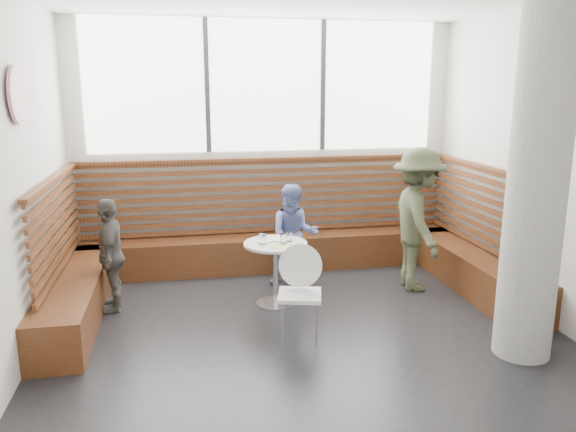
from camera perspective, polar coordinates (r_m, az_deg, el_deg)
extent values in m
cube|color=silver|center=(5.01, 2.20, 4.16)|extent=(5.00, 5.00, 3.20)
cube|color=black|center=(5.48, 2.05, -12.56)|extent=(5.00, 5.00, 0.01)
cube|color=white|center=(7.38, -2.26, 13.05)|extent=(4.50, 0.02, 1.65)
cube|color=#3F3F42|center=(7.28, -8.23, 12.94)|extent=(0.06, 0.04, 1.65)
cube|color=#3F3F42|center=(7.51, 3.57, 13.04)|extent=(0.06, 0.04, 1.65)
cube|color=#482612|center=(7.47, -1.84, -3.67)|extent=(5.00, 0.50, 0.45)
cube|color=#482612|center=(6.53, -20.38, -7.01)|extent=(0.50, 2.50, 0.45)
cube|color=#482612|center=(7.27, 17.35, -4.75)|extent=(0.50, 2.50, 0.45)
cube|color=#4E2813|center=(7.46, -2.10, 2.04)|extent=(4.88, 0.08, 0.98)
cube|color=#4E2813|center=(6.36, -22.40, -0.88)|extent=(0.08, 2.38, 0.98)
cube|color=#4E2813|center=(7.17, 18.94, 0.89)|extent=(0.08, 2.38, 0.98)
cylinder|color=gray|center=(5.22, 24.03, 3.41)|extent=(0.50, 0.50, 3.20)
cylinder|color=white|center=(5.38, -25.81, 11.01)|extent=(0.03, 0.50, 0.50)
cylinder|color=silver|center=(6.33, -1.25, -8.85)|extent=(0.44, 0.44, 0.02)
cylinder|color=silver|center=(6.21, -1.27, -5.89)|extent=(0.06, 0.06, 0.68)
cylinder|color=#B7B7BA|center=(6.11, -1.28, -2.85)|extent=(0.69, 0.69, 0.03)
cube|color=white|center=(5.38, 1.19, -8.06)|extent=(0.41, 0.39, 0.04)
cylinder|color=white|center=(5.46, 0.82, -5.05)|extent=(0.42, 0.10, 0.42)
cylinder|color=silver|center=(5.31, -0.24, -11.02)|extent=(0.02, 0.02, 0.41)
cylinder|color=silver|center=(5.38, 3.25, -10.73)|extent=(0.02, 0.02, 0.41)
cylinder|color=silver|center=(5.57, -0.81, -9.83)|extent=(0.02, 0.02, 0.41)
cylinder|color=silver|center=(5.63, 2.52, -9.57)|extent=(0.02, 0.02, 0.41)
imported|color=#41472F|center=(6.76, 13.03, -0.36)|extent=(0.74, 1.15, 1.69)
imported|color=#6C79BB|center=(6.77, 0.63, -1.97)|extent=(0.66, 0.55, 1.24)
imported|color=#52504A|center=(6.30, -17.55, -3.77)|extent=(0.32, 0.73, 1.23)
cylinder|color=white|center=(6.15, -2.41, -2.55)|extent=(0.19, 0.19, 0.01)
cylinder|color=white|center=(6.21, -0.88, -2.38)|extent=(0.21, 0.21, 0.01)
cylinder|color=white|center=(6.02, -2.63, -2.37)|extent=(0.08, 0.08, 0.12)
cylinder|color=white|center=(6.04, -0.49, -2.32)|extent=(0.07, 0.07, 0.12)
cylinder|color=white|center=(6.14, 0.11, -2.12)|extent=(0.07, 0.07, 0.11)
cube|color=#A5C64C|center=(5.95, -0.72, -3.11)|extent=(0.26, 0.22, 0.00)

